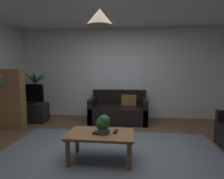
# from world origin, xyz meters

# --- Properties ---
(floor) EXTENTS (5.78, 4.82, 0.02)m
(floor) POSITION_xyz_m (0.00, 0.00, -0.01)
(floor) COLOR brown
(floor) RESTS_ON ground
(rug) EXTENTS (3.76, 2.65, 0.01)m
(rug) POSITION_xyz_m (0.00, -0.20, 0.00)
(rug) COLOR slate
(rug) RESTS_ON ground
(wall_back) EXTENTS (5.90, 0.06, 2.55)m
(wall_back) POSITION_xyz_m (0.00, 2.44, 1.27)
(wall_back) COLOR silver
(wall_back) RESTS_ON ground
(window_pane) EXTENTS (1.46, 0.01, 1.02)m
(window_pane) POSITION_xyz_m (-0.09, 2.41, 1.25)
(window_pane) COLOR white
(couch_under_window) EXTENTS (1.49, 0.85, 0.82)m
(couch_under_window) POSITION_xyz_m (0.01, 1.92, 0.27)
(couch_under_window) COLOR black
(couch_under_window) RESTS_ON ground
(coffee_table) EXTENTS (1.00, 0.58, 0.44)m
(coffee_table) POSITION_xyz_m (-0.12, -0.21, 0.36)
(coffee_table) COLOR olive
(coffee_table) RESTS_ON ground
(book_on_table_0) EXTENTS (0.16, 0.14, 0.03)m
(book_on_table_0) POSITION_xyz_m (-0.16, -0.24, 0.45)
(book_on_table_0) COLOR black
(book_on_table_0) RESTS_ON coffee_table
(remote_on_table_0) EXTENTS (0.06, 0.16, 0.02)m
(remote_on_table_0) POSITION_xyz_m (0.10, -0.15, 0.45)
(remote_on_table_0) COLOR black
(remote_on_table_0) RESTS_ON coffee_table
(potted_plant_on_table) EXTENTS (0.22, 0.20, 0.29)m
(potted_plant_on_table) POSITION_xyz_m (-0.08, -0.22, 0.59)
(potted_plant_on_table) COLOR #4C4C51
(potted_plant_on_table) RESTS_ON coffee_table
(tv_stand) EXTENTS (0.90, 0.44, 0.50)m
(tv_stand) POSITION_xyz_m (-2.34, 1.66, 0.25)
(tv_stand) COLOR black
(tv_stand) RESTS_ON ground
(tv) EXTENTS (0.82, 0.16, 0.51)m
(tv) POSITION_xyz_m (-2.34, 1.64, 0.76)
(tv) COLOR black
(tv) RESTS_ON tv_stand
(potted_palm_corner) EXTENTS (0.70, 0.76, 1.39)m
(potted_palm_corner) POSITION_xyz_m (-2.36, 2.07, 0.57)
(potted_palm_corner) COLOR #B77051
(potted_palm_corner) RESTS_ON ground
(bookshelf_corner) EXTENTS (0.70, 0.31, 1.40)m
(bookshelf_corner) POSITION_xyz_m (-2.53, 1.12, 0.71)
(bookshelf_corner) COLOR olive
(bookshelf_corner) RESTS_ON ground
(pendant_lamp) EXTENTS (0.39, 0.39, 0.52)m
(pendant_lamp) POSITION_xyz_m (-0.12, -0.21, 2.14)
(pendant_lamp) COLOR black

